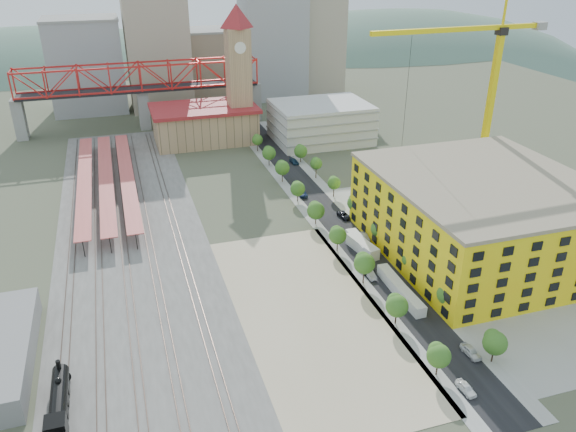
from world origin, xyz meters
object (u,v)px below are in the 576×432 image
object	(u,v)px
locomotive	(58,415)
clock_tower	(238,61)
site_trailer_c	(362,247)
site_trailer_d	(359,242)
site_trailer_b	(390,279)
construction_building	(481,216)
tower_crane	(483,78)
site_trailer_a	(410,301)
car_0	(466,388)

from	to	relation	value
locomotive	clock_tower	bearing A→B (deg)	65.57
site_trailer_c	site_trailer_d	bearing A→B (deg)	80.04
site_trailer_b	construction_building	bearing A→B (deg)	16.33
clock_tower	construction_building	xyz separation A→B (m)	(34.00, -99.99, -19.29)
clock_tower	tower_crane	world-z (taller)	tower_crane
site_trailer_a	site_trailer_c	world-z (taller)	site_trailer_c
tower_crane	car_0	distance (m)	90.08
site_trailer_a	site_trailer_b	world-z (taller)	site_trailer_b
clock_tower	site_trailer_c	size ratio (longest dim) A/B	5.05
site_trailer_b	site_trailer_c	distance (m)	14.64
site_trailer_c	tower_crane	bearing A→B (deg)	17.23
site_trailer_b	site_trailer_a	bearing A→B (deg)	-88.52
tower_crane	site_trailer_d	xyz separation A→B (m)	(-43.18, -19.98, -32.39)
site_trailer_a	site_trailer_c	bearing A→B (deg)	88.85
clock_tower	site_trailer_b	world-z (taller)	clock_tower
site_trailer_b	site_trailer_c	world-z (taller)	site_trailer_c
site_trailer_b	site_trailer_c	size ratio (longest dim) A/B	0.86
construction_building	site_trailer_d	world-z (taller)	construction_building
construction_building	car_0	distance (m)	50.17
construction_building	site_trailer_a	size ratio (longest dim) A/B	5.77
site_trailer_a	site_trailer_d	world-z (taller)	site_trailer_d
construction_building	locomotive	world-z (taller)	construction_building
construction_building	site_trailer_a	distance (m)	31.48
clock_tower	site_trailer_d	distance (m)	94.44
tower_crane	site_trailer_a	world-z (taller)	tower_crane
locomotive	car_0	distance (m)	64.20
site_trailer_a	site_trailer_d	xyz separation A→B (m)	(0.00, 25.68, 0.17)
construction_building	site_trailer_b	xyz separation A→B (m)	(-26.00, -6.90, -8.19)
site_trailer_c	car_0	size ratio (longest dim) A/B	2.47
site_trailer_a	car_0	world-z (taller)	site_trailer_a
car_0	clock_tower	bearing A→B (deg)	87.71
construction_building	site_trailer_c	distance (m)	28.28
tower_crane	site_trailer_c	bearing A→B (deg)	-152.80
clock_tower	car_0	bearing A→B (deg)	-87.95
construction_building	site_trailer_a	world-z (taller)	construction_building
site_trailer_a	site_trailer_d	bearing A→B (deg)	88.85
construction_building	locomotive	xyz separation A→B (m)	(-92.00, -27.71, -7.25)
tower_crane	car_0	xyz separation A→B (m)	(-46.18, -69.93, -33.05)
locomotive	car_0	bearing A→B (deg)	-11.04
construction_building	site_trailer_c	world-z (taller)	construction_building
site_trailer_c	locomotive	bearing A→B (deg)	-161.72
construction_building	tower_crane	distance (m)	42.23
site_trailer_d	site_trailer_a	bearing A→B (deg)	-90.47
clock_tower	site_trailer_c	xyz separation A→B (m)	(8.00, -92.26, -27.29)
construction_building	tower_crane	world-z (taller)	tower_crane
tower_crane	site_trailer_d	bearing A→B (deg)	-155.17
construction_building	site_trailer_c	bearing A→B (deg)	163.42
clock_tower	car_0	world-z (taller)	clock_tower
construction_building	car_0	size ratio (longest dim) A/B	12.11
locomotive	car_0	world-z (taller)	locomotive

